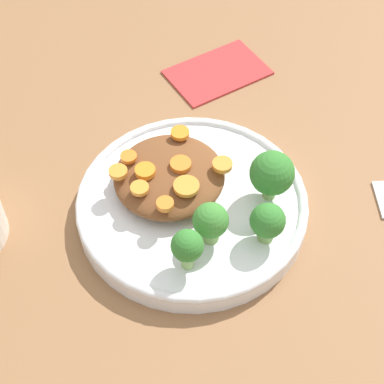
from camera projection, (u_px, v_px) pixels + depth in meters
The scene contains 17 objects.
ground_plane at pixel (192, 213), 0.71m from camera, with size 4.00×4.00×0.00m, color #8C603D.
plate at pixel (192, 205), 0.70m from camera, with size 0.25×0.25×0.03m.
stew_mound at pixel (168, 177), 0.69m from camera, with size 0.12×0.12×0.03m, color brown.
broccoli_floret_0 at pixel (211, 222), 0.64m from camera, with size 0.04×0.04×0.05m.
broccoli_floret_1 at pixel (272, 174), 0.67m from camera, with size 0.05×0.05×0.06m.
broccoli_floret_2 at pixel (268, 222), 0.64m from camera, with size 0.04×0.04×0.05m.
broccoli_floret_3 at pixel (187, 247), 0.62m from camera, with size 0.03×0.03×0.05m.
carrot_slice_0 at pixel (181, 164), 0.68m from camera, with size 0.02×0.02×0.01m, color orange.
carrot_slice_1 at pixel (145, 171), 0.67m from camera, with size 0.02×0.02×0.01m, color orange.
carrot_slice_2 at pixel (140, 188), 0.66m from camera, with size 0.02×0.02×0.00m, color orange.
carrot_slice_3 at pixel (180, 133), 0.71m from camera, with size 0.02×0.02×0.00m, color orange.
carrot_slice_4 at pixel (162, 202), 0.65m from camera, with size 0.02×0.02×0.01m, color orange.
carrot_slice_5 at pixel (129, 157), 0.69m from camera, with size 0.02×0.02×0.00m, color orange.
carrot_slice_6 at pixel (190, 189), 0.66m from camera, with size 0.03×0.03×0.00m, color orange.
carrot_slice_7 at pixel (222, 165), 0.68m from camera, with size 0.02×0.02×0.01m, color orange.
carrot_slice_8 at pixel (118, 172), 0.67m from camera, with size 0.02×0.02×0.01m, color orange.
napkin at pixel (217, 72), 0.85m from camera, with size 0.15×0.11×0.01m.
Camera 1 is at (-0.32, -0.29, 0.57)m, focal length 60.00 mm.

